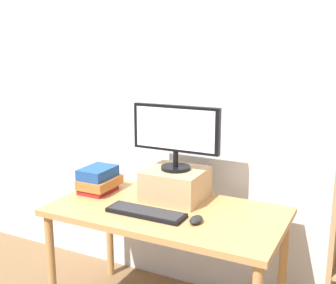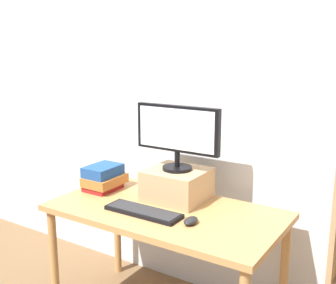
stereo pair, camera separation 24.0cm
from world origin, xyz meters
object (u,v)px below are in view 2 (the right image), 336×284
object	(u,v)px
desk	(166,222)
riser_box	(177,184)
book_stack	(104,178)
computer_mouse	(191,221)
keyboard	(143,212)
computer_monitor	(177,133)

from	to	relation	value
desk	riser_box	xyz separation A→B (m)	(-0.03, 0.17, 0.17)
desk	book_stack	size ratio (longest dim) A/B	5.10
desk	riser_box	distance (m)	0.24
desk	computer_mouse	bearing A→B (deg)	-25.51
desk	computer_mouse	xyz separation A→B (m)	(0.23, -0.11, 0.10)
riser_box	keyboard	distance (m)	0.31
riser_box	computer_mouse	bearing A→B (deg)	-47.68
computer_monitor	keyboard	xyz separation A→B (m)	(-0.04, -0.30, -0.40)
computer_monitor	keyboard	distance (m)	0.50
computer_monitor	keyboard	world-z (taller)	computer_monitor
keyboard	computer_monitor	bearing A→B (deg)	82.81
riser_box	computer_mouse	xyz separation A→B (m)	(0.25, -0.28, -0.08)
computer_mouse	book_stack	size ratio (longest dim) A/B	0.40
keyboard	book_stack	xyz separation A→B (m)	(-0.46, 0.20, 0.07)
computer_monitor	desk	bearing A→B (deg)	-81.12
computer_mouse	computer_monitor	bearing A→B (deg)	132.47
computer_mouse	keyboard	bearing A→B (deg)	-176.20
computer_mouse	book_stack	bearing A→B (deg)	166.62
book_stack	riser_box	bearing A→B (deg)	11.45
keyboard	desk	bearing A→B (deg)	63.49
computer_monitor	keyboard	bearing A→B (deg)	-97.19
riser_box	book_stack	size ratio (longest dim) A/B	1.33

